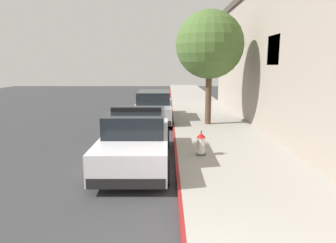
{
  "coord_description": "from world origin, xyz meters",
  "views": [
    {
      "loc": [
        -0.3,
        -2.89,
        2.9
      ],
      "look_at": [
        -0.25,
        7.36,
        1.0
      ],
      "focal_mm": 32.6,
      "sensor_mm": 36.0,
      "label": 1
    }
  ],
  "objects_px": {
    "police_cruiser": "(135,139)",
    "street_tree": "(208,45)",
    "fire_hydrant": "(200,144)",
    "parked_car_silver_ahead": "(153,107)"
  },
  "relations": [
    {
      "from": "parked_car_silver_ahead",
      "to": "fire_hydrant",
      "type": "distance_m",
      "value": 6.93
    },
    {
      "from": "parked_car_silver_ahead",
      "to": "street_tree",
      "type": "relative_size",
      "value": 0.93
    },
    {
      "from": "police_cruiser",
      "to": "fire_hydrant",
      "type": "xyz_separation_m",
      "value": [
        1.95,
        0.31,
        -0.24
      ]
    },
    {
      "from": "fire_hydrant",
      "to": "street_tree",
      "type": "relative_size",
      "value": 0.15
    },
    {
      "from": "police_cruiser",
      "to": "parked_car_silver_ahead",
      "type": "height_order",
      "value": "police_cruiser"
    },
    {
      "from": "fire_hydrant",
      "to": "street_tree",
      "type": "xyz_separation_m",
      "value": [
        0.87,
        5.11,
        3.29
      ]
    },
    {
      "from": "police_cruiser",
      "to": "street_tree",
      "type": "relative_size",
      "value": 0.93
    },
    {
      "from": "fire_hydrant",
      "to": "street_tree",
      "type": "bearing_deg",
      "value": 80.34
    },
    {
      "from": "police_cruiser",
      "to": "street_tree",
      "type": "height_order",
      "value": "street_tree"
    },
    {
      "from": "street_tree",
      "to": "police_cruiser",
      "type": "bearing_deg",
      "value": -117.5
    }
  ]
}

